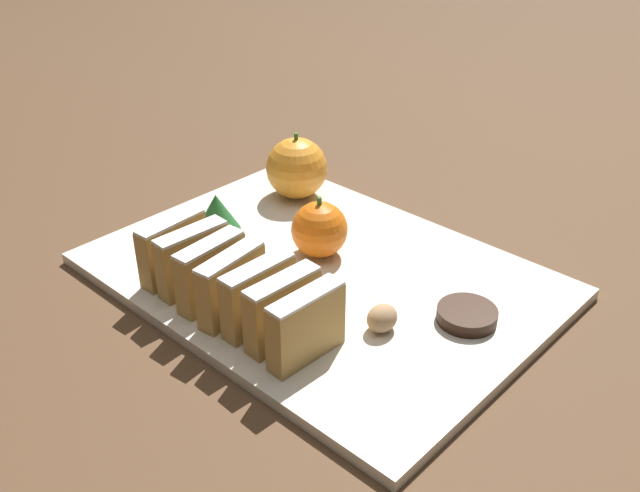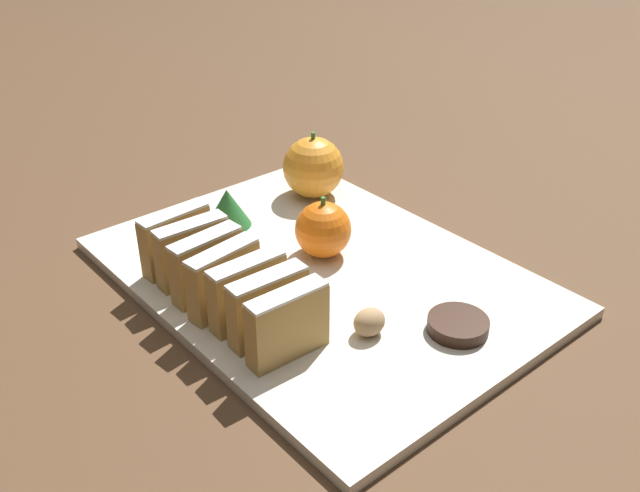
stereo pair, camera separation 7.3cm
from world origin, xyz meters
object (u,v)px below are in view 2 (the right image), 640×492
object	(u,v)px
orange_near	(323,230)
orange_far	(313,167)
walnut	(369,322)
chocolate_cookie	(458,325)

from	to	relation	value
orange_near	orange_far	world-z (taller)	orange_far
orange_near	walnut	bearing A→B (deg)	-113.84
chocolate_cookie	orange_far	bearing A→B (deg)	75.46
orange_far	walnut	xyz separation A→B (m)	(-0.14, -0.25, -0.02)
walnut	chocolate_cookie	xyz separation A→B (m)	(0.06, -0.05, -0.01)
walnut	orange_near	bearing A→B (deg)	66.16
orange_near	orange_far	bearing A→B (deg)	54.29
orange_near	walnut	world-z (taller)	orange_near
orange_far	walnut	distance (m)	0.29
walnut	orange_far	bearing A→B (deg)	60.28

